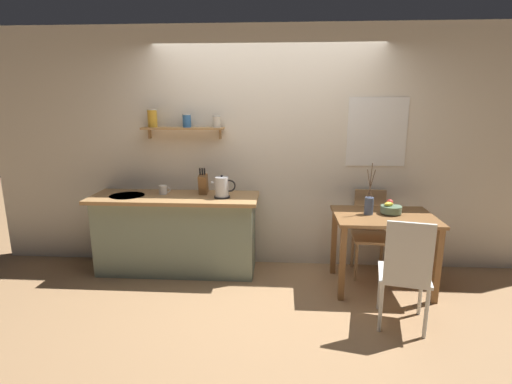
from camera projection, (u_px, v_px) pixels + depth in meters
name	position (u px, v px, depth m)	size (l,w,h in m)	color
ground_plane	(264.00, 285.00, 4.08)	(14.00, 14.00, 0.00)	#A87F56
back_wall	(285.00, 150.00, 4.39)	(6.80, 0.11, 2.70)	silver
kitchen_counter	(177.00, 233.00, 4.35)	(1.83, 0.63, 0.88)	gray
wall_shelf	(179.00, 124.00, 4.24)	(0.90, 0.20, 0.33)	tan
dining_table	(383.00, 227.00, 3.91)	(0.99, 0.71, 0.78)	brown
dining_chair_near	(406.00, 270.00, 3.19)	(0.50, 0.51, 0.98)	white
dining_chair_far	(370.00, 229.00, 4.30)	(0.42, 0.46, 0.93)	tan
fruit_bowl	(391.00, 208.00, 3.91)	(0.21, 0.21, 0.14)	slate
twig_vase	(369.00, 205.00, 3.88)	(0.09, 0.09, 0.52)	#475675
electric_kettle	(222.00, 188.00, 4.12)	(0.26, 0.17, 0.25)	black
knife_block	(203.00, 184.00, 4.27)	(0.09, 0.15, 0.30)	brown
coffee_mug_by_sink	(163.00, 190.00, 4.30)	(0.13, 0.09, 0.10)	white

